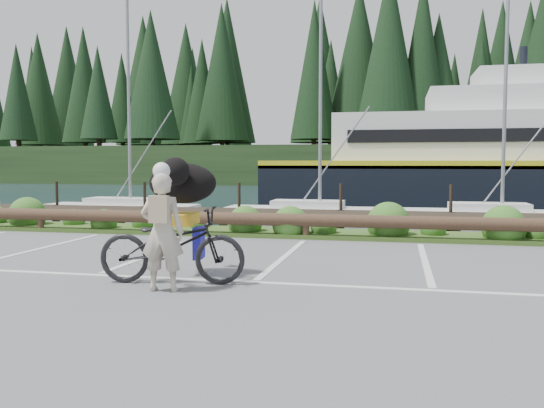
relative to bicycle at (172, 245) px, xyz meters
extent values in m
plane|color=#58585A|center=(1.18, 0.71, -0.58)|extent=(72.00, 72.00, 0.00)
plane|color=#172938|center=(1.18, 48.71, -1.78)|extent=(160.00, 160.00, 0.00)
cube|color=#3D5B21|center=(1.18, 6.01, -0.53)|extent=(34.00, 1.60, 0.10)
imported|color=black|center=(0.00, 0.00, 0.00)|extent=(2.27, 1.04, 1.15)
imported|color=#BFB5A2|center=(0.07, -0.51, 0.26)|extent=(0.66, 0.48, 1.67)
ellipsoid|color=black|center=(-0.09, 0.70, 0.90)|extent=(0.69, 1.18, 0.65)
camera|label=1|loc=(3.27, -7.98, 1.24)|focal=38.00mm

